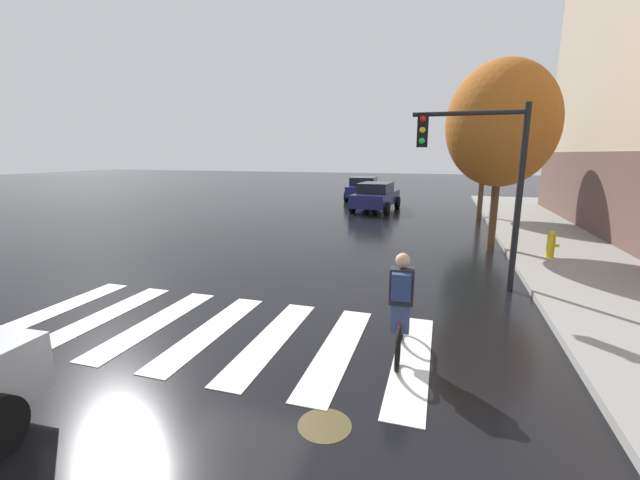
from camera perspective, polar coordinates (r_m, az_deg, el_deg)
name	(u,v)px	position (r m, az deg, el deg)	size (l,w,h in m)	color
ground_plane	(230,334)	(7.48, -12.62, -12.86)	(120.00, 120.00, 0.00)	black
crosswalk_stripes	(210,331)	(7.67, -15.28, -12.31)	(7.66, 3.23, 0.01)	silver
manhole_cover	(325,425)	(5.20, 0.66, -24.77)	(0.64, 0.64, 0.01)	#473D1E
sedan_mid	(376,196)	(22.74, 7.94, 6.18)	(2.40, 4.62, 1.55)	navy
sedan_far	(364,188)	(28.01, 6.22, 7.35)	(2.27, 4.58, 1.56)	navy
cyclist	(401,306)	(6.34, 11.41, -9.23)	(0.37, 1.71, 1.69)	black
traffic_light_near	(482,166)	(9.85, 21.96, 9.75)	(2.47, 0.28, 4.20)	black
fire_hydrant	(551,244)	(13.52, 29.95, -0.55)	(0.33, 0.22, 0.78)	gold
street_tree_near	(502,124)	(14.03, 24.36, 14.71)	(3.34, 3.34, 5.93)	#4C3823
street_tree_mid	(486,135)	(20.83, 22.45, 13.55)	(3.29, 3.29, 5.85)	#4C3823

